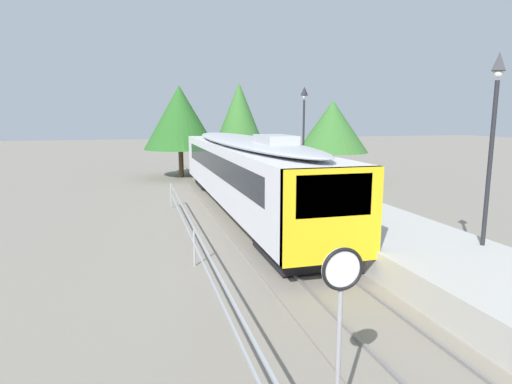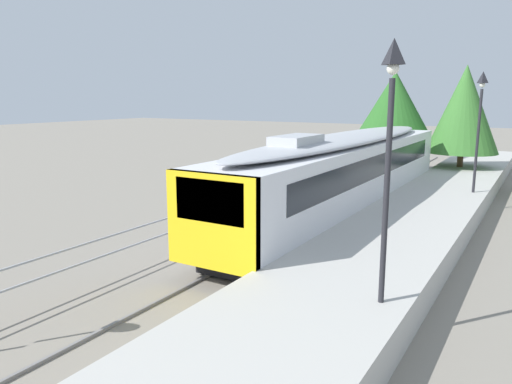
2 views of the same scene
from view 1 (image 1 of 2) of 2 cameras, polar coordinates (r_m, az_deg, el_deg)
ground_plane at (r=14.69m, az=-7.36°, el=-8.22°), size 160.00×160.00×0.00m
track_rails at (r=15.35m, az=3.88°, el=-7.23°), size 3.20×60.00×0.14m
commuter_train at (r=20.71m, az=-1.65°, el=3.20°), size 2.82×20.03×3.74m
station_platform at (r=16.56m, az=14.61°, el=-4.77°), size 3.90×60.00×0.90m
platform_lamp_mid_platform at (r=13.69m, az=28.78°, el=9.02°), size 0.34×0.34×5.35m
platform_lamp_far_end at (r=25.77m, az=6.29°, el=9.95°), size 0.34×0.34×5.35m
speed_limit_sign at (r=6.20m, az=11.12°, el=-13.13°), size 0.61×0.10×2.81m
tree_behind_carpark at (r=32.70m, az=9.98°, el=8.44°), size 5.28×5.28×5.72m
tree_behind_station_far at (r=33.17m, az=-9.95°, el=9.58°), size 5.41×5.41×6.82m
tree_distant_left at (r=33.36m, az=-2.21°, el=9.61°), size 4.27×4.27×7.08m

